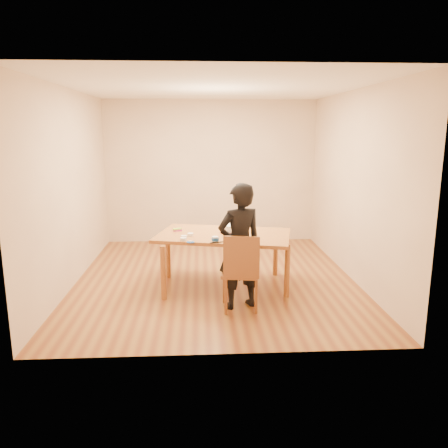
{
  "coord_description": "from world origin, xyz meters",
  "views": [
    {
      "loc": [
        -0.21,
        -6.13,
        2.13
      ],
      "look_at": [
        0.11,
        -0.41,
        0.9
      ],
      "focal_mm": 35.0,
      "sensor_mm": 36.0,
      "label": 1
    }
  ],
  "objects": [
    {
      "name": "dining_chair",
      "position": [
        0.26,
        -1.13,
        0.45
      ],
      "size": [
        0.48,
        0.48,
        0.04
      ],
      "primitive_type": "cube",
      "rotation": [
        0.0,
        0.0,
        -0.17
      ],
      "color": "brown",
      "rests_on": "floor"
    },
    {
      "name": "dining_table",
      "position": [
        0.11,
        -0.36,
        0.73
      ],
      "size": [
        1.96,
        1.43,
        0.04
      ],
      "primitive_type": "cube",
      "rotation": [
        0.0,
        0.0,
        -0.23
      ],
      "color": "brown",
      "rests_on": "floor"
    },
    {
      "name": "ramekin_green",
      "position": [
        -0.43,
        -0.7,
        0.77
      ],
      "size": [
        0.08,
        0.08,
        0.04
      ],
      "primitive_type": "cylinder",
      "color": "white",
      "rests_on": "dining_table"
    },
    {
      "name": "cake_plate",
      "position": [
        0.21,
        -0.29,
        0.76
      ],
      "size": [
        0.3,
        0.3,
        0.02
      ],
      "primitive_type": "cylinder",
      "color": "red",
      "rests_on": "dining_table"
    },
    {
      "name": "frosting_lid",
      "position": [
        -0.34,
        -0.8,
        0.76
      ],
      "size": [
        0.1,
        0.1,
        0.01
      ],
      "primitive_type": "cylinder",
      "color": "#174799",
      "rests_on": "dining_table"
    },
    {
      "name": "spatula",
      "position": [
        -0.01,
        -0.83,
        0.76
      ],
      "size": [
        0.18,
        0.06,
        0.01
      ],
      "primitive_type": "cube",
      "rotation": [
        0.0,
        0.0,
        0.27
      ],
      "color": "black",
      "rests_on": "dining_table"
    },
    {
      "name": "frosting_dollop",
      "position": [
        -0.34,
        -0.8,
        0.77
      ],
      "size": [
        0.04,
        0.04,
        0.02
      ],
      "primitive_type": "ellipsoid",
      "color": "white",
      "rests_on": "frosting_lid"
    },
    {
      "name": "frosting_tub",
      "position": [
        -0.03,
        -0.79,
        0.79
      ],
      "size": [
        0.08,
        0.08,
        0.07
      ],
      "primitive_type": "cylinder",
      "color": "white",
      "rests_on": "dining_table"
    },
    {
      "name": "frosting_dome",
      "position": [
        0.21,
        -0.29,
        0.86
      ],
      "size": [
        0.23,
        0.23,
        0.03
      ],
      "primitive_type": "ellipsoid",
      "color": "white",
      "rests_on": "cake"
    },
    {
      "name": "person",
      "position": [
        0.26,
        -1.09,
        0.77
      ],
      "size": [
        0.65,
        0.54,
        1.54
      ],
      "primitive_type": "imported",
      "rotation": [
        0.0,
        0.0,
        3.51
      ],
      "color": "black",
      "rests_on": "floor"
    },
    {
      "name": "ramekin_yellow",
      "position": [
        -0.35,
        -0.46,
        0.77
      ],
      "size": [
        0.08,
        0.08,
        0.04
      ],
      "primitive_type": "cylinder",
      "color": "white",
      "rests_on": "dining_table"
    },
    {
      "name": "candy_box_pink",
      "position": [
        -0.53,
        -0.15,
        0.76
      ],
      "size": [
        0.13,
        0.08,
        0.02
      ],
      "primitive_type": "cube",
      "rotation": [
        0.0,
        0.0,
        0.22
      ],
      "color": "#E53690",
      "rests_on": "dining_table"
    },
    {
      "name": "ramekin_multi",
      "position": [
        -0.43,
        -0.59,
        0.77
      ],
      "size": [
        0.08,
        0.08,
        0.04
      ],
      "primitive_type": "cylinder",
      "color": "white",
      "rests_on": "dining_table"
    },
    {
      "name": "candy_box_green",
      "position": [
        -0.54,
        -0.14,
        0.78
      ],
      "size": [
        0.13,
        0.1,
        0.02
      ],
      "primitive_type": "cube",
      "rotation": [
        0.0,
        0.0,
        0.43
      ],
      "color": "green",
      "rests_on": "candy_box_pink"
    },
    {
      "name": "room_shell",
      "position": [
        0.0,
        0.34,
        1.35
      ],
      "size": [
        4.0,
        4.5,
        2.7
      ],
      "color": "brown",
      "rests_on": "ground"
    },
    {
      "name": "cake",
      "position": [
        0.21,
        -0.29,
        0.81
      ],
      "size": [
        0.24,
        0.24,
        0.08
      ],
      "primitive_type": "cylinder",
      "color": "white",
      "rests_on": "cake_plate"
    }
  ]
}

